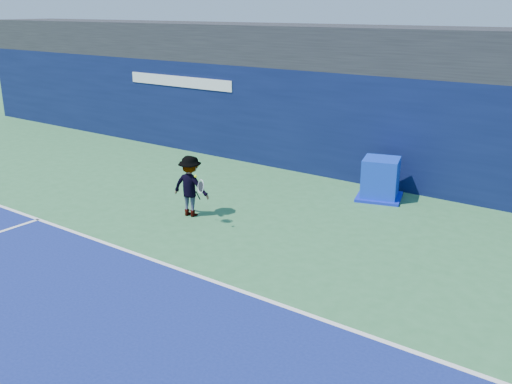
# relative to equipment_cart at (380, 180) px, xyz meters

# --- Properties ---
(ground) EXTENTS (80.00, 80.00, 0.00)m
(ground) POSITION_rel_equipment_cart_xyz_m (-0.75, -9.15, -0.48)
(ground) COLOR #337140
(ground) RESTS_ON ground
(baseline) EXTENTS (24.00, 0.10, 0.01)m
(baseline) POSITION_rel_equipment_cart_xyz_m (-0.75, -6.15, -0.47)
(baseline) COLOR white
(baseline) RESTS_ON ground
(stadium_band) EXTENTS (36.00, 3.00, 1.20)m
(stadium_band) POSITION_rel_equipment_cart_xyz_m (-0.75, 2.35, 3.12)
(stadium_band) COLOR black
(stadium_band) RESTS_ON back_wall_assembly
(back_wall_assembly) EXTENTS (36.00, 1.03, 3.00)m
(back_wall_assembly) POSITION_rel_equipment_cart_xyz_m (-0.75, 1.35, 1.02)
(back_wall_assembly) COLOR #0A1238
(back_wall_assembly) RESTS_ON ground
(equipment_cart) EXTENTS (1.37, 1.37, 1.06)m
(equipment_cart) POSITION_rel_equipment_cart_xyz_m (0.00, 0.00, 0.00)
(equipment_cart) COLOR #0E30C4
(equipment_cart) RESTS_ON ground
(tennis_player) EXTENTS (1.23, 0.71, 1.45)m
(tennis_player) POSITION_rel_equipment_cart_xyz_m (-3.07, -3.81, 0.24)
(tennis_player) COLOR silver
(tennis_player) RESTS_ON ground
(tennis_ball) EXTENTS (0.06, 0.06, 0.06)m
(tennis_ball) POSITION_rel_equipment_cart_xyz_m (-2.29, -4.48, 0.78)
(tennis_ball) COLOR #D3E819
(tennis_ball) RESTS_ON ground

